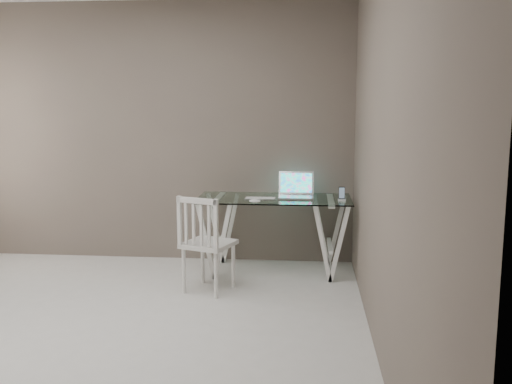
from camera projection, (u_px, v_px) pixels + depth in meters
room at (67, 96)px, 3.74m from camera, size 4.50×4.52×2.71m
desk at (274, 234)px, 5.63m from camera, size 1.50×0.70×0.75m
chair at (204, 240)px, 4.99m from camera, size 0.51×0.51×0.87m
laptop at (296, 191)px, 5.64m from camera, size 0.35×0.32×0.24m
keyboard at (260, 198)px, 5.53m from camera, size 0.30×0.13×0.01m
mouse at (255, 201)px, 5.30m from camera, size 0.11×0.06×0.03m
phone_dock at (342, 197)px, 5.41m from camera, size 0.07×0.07×0.13m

